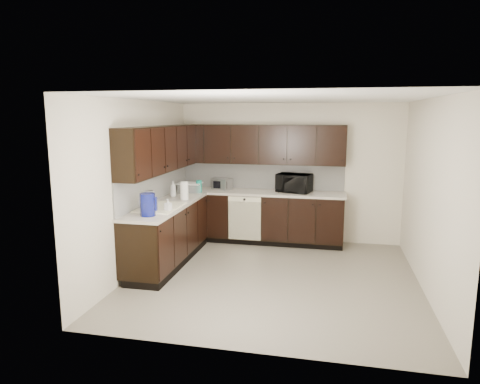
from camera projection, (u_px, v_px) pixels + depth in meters
name	position (u px, v px, depth m)	size (l,w,h in m)	color
floor	(273.00, 278.00, 6.09)	(4.00, 4.00, 0.00)	gray
ceiling	(275.00, 98.00, 5.65)	(4.00, 4.00, 0.00)	white
wall_back	(289.00, 173.00, 7.80)	(4.00, 0.02, 2.50)	beige
wall_left	(139.00, 186.00, 6.29)	(0.02, 4.00, 2.50)	beige
wall_right	(430.00, 197.00, 5.46)	(0.02, 4.00, 2.50)	beige
wall_front	(245.00, 228.00, 3.95)	(4.00, 0.02, 2.50)	beige
lower_cabinets	(224.00, 226.00, 7.30)	(3.00, 2.80, 0.90)	black
countertop	(223.00, 197.00, 7.20)	(3.03, 2.83, 0.04)	#BAB1A2
backsplash	(214.00, 180.00, 7.41)	(3.00, 2.80, 0.48)	beige
upper_cabinets	(219.00, 146.00, 7.17)	(3.00, 2.80, 0.70)	black
dishwasher	(245.00, 216.00, 7.50)	(0.58, 0.04, 0.78)	beige
sink	(160.00, 212.00, 6.27)	(0.54, 0.82, 0.42)	beige
microwave	(294.00, 183.00, 7.56)	(0.58, 0.39, 0.32)	black
soap_bottle_a	(168.00, 205.00, 6.03)	(0.08, 0.08, 0.18)	gray
soap_bottle_b	(173.00, 189.00, 7.15)	(0.10, 0.10, 0.26)	gray
toaster_oven	(222.00, 184.00, 7.85)	(0.32, 0.24, 0.20)	#ABABAD
storage_bin	(189.00, 188.00, 7.56)	(0.40, 0.30, 0.16)	white
blue_pitcher	(148.00, 205.00, 5.75)	(0.21, 0.21, 0.31)	navy
teal_tumbler	(199.00, 186.00, 7.52)	(0.10, 0.10, 0.22)	#0C8572
paper_towel_roll	(184.00, 191.00, 6.89)	(0.13, 0.13, 0.29)	white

